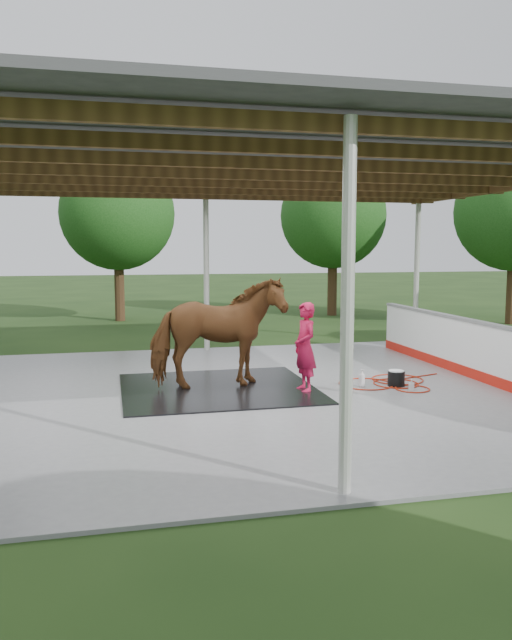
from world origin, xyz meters
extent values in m
plane|color=#1E3814|center=(0.00, 0.00, 0.00)|extent=(100.00, 100.00, 0.00)
cube|color=slate|center=(0.00, 0.00, 0.03)|extent=(12.00, 10.00, 0.05)
cylinder|color=beige|center=(0.00, -4.70, 1.98)|extent=(0.14, 0.14, 3.85)
cylinder|color=beige|center=(0.00, 4.70, 1.98)|extent=(0.14, 0.14, 3.85)
cylinder|color=beige|center=(5.70, 4.70, 1.98)|extent=(0.14, 0.14, 3.85)
cube|color=brown|center=(0.00, -4.50, 3.85)|extent=(12.00, 0.10, 0.18)
cube|color=brown|center=(0.00, -3.00, 3.85)|extent=(12.00, 0.10, 0.18)
cube|color=brown|center=(0.00, -1.50, 3.85)|extent=(12.00, 0.10, 0.18)
cube|color=brown|center=(0.00, 0.00, 3.85)|extent=(12.00, 0.10, 0.18)
cube|color=brown|center=(0.00, 1.50, 3.85)|extent=(12.00, 0.10, 0.18)
cube|color=brown|center=(0.00, 3.00, 3.85)|extent=(12.00, 0.10, 0.18)
cube|color=brown|center=(0.00, 4.50, 3.85)|extent=(12.00, 0.10, 0.18)
cube|color=#38383A|center=(0.00, 0.00, 4.05)|extent=(12.60, 10.60, 0.10)
cube|color=red|center=(4.59, 0.00, 0.15)|extent=(0.14, 8.00, 0.20)
cube|color=white|center=(4.60, 0.00, 0.65)|extent=(0.12, 8.00, 1.00)
cube|color=slate|center=(4.60, 0.00, 1.17)|extent=(0.16, 8.00, 0.06)
cylinder|color=#382314|center=(-2.00, 12.00, 1.10)|extent=(0.36, 0.36, 2.20)
sphere|color=#194714|center=(-2.00, 12.00, 3.80)|extent=(4.00, 4.00, 4.00)
cylinder|color=#382314|center=(6.00, 12.00, 1.10)|extent=(0.36, 0.36, 2.20)
sphere|color=#194714|center=(6.00, 12.00, 3.80)|extent=(4.00, 4.00, 4.00)
cylinder|color=#382314|center=(11.00, 8.00, 1.10)|extent=(0.36, 0.36, 2.20)
cube|color=black|center=(-0.47, 0.36, 0.06)|extent=(3.45, 3.24, 0.03)
imported|color=brown|center=(-0.47, 0.36, 1.08)|extent=(2.43, 1.21, 2.00)
imported|color=#C41540|center=(1.01, -0.18, 0.85)|extent=(0.44, 0.62, 1.60)
cylinder|color=black|center=(2.79, -0.17, 0.19)|extent=(0.31, 0.31, 0.28)
cylinder|color=white|center=(2.79, -0.17, 0.33)|extent=(0.29, 0.29, 0.03)
imported|color=silver|center=(2.14, -0.09, 0.21)|extent=(0.17, 0.17, 0.33)
imported|color=#338CD8|center=(2.89, -0.57, 0.15)|extent=(0.12, 0.13, 0.21)
torus|color=#A1210B|center=(2.30, 0.07, 0.06)|extent=(1.03, 1.03, 0.02)
torus|color=#A1210B|center=(2.86, -0.02, 0.06)|extent=(0.85, 0.85, 0.02)
torus|color=#A1210B|center=(2.95, -0.50, 0.06)|extent=(0.63, 0.63, 0.02)
torus|color=#A1210B|center=(3.05, 0.31, 0.06)|extent=(0.99, 0.99, 0.02)
cylinder|color=#A1210B|center=(3.46, 0.43, 0.06)|extent=(1.21, 0.41, 0.02)
camera|label=1|loc=(-2.35, -10.62, 2.61)|focal=35.00mm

